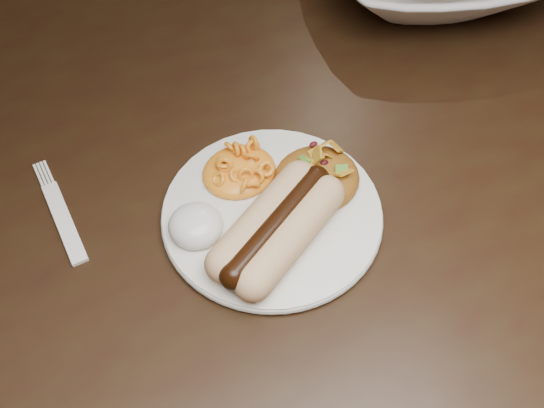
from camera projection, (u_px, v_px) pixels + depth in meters
floor at (235, 387)px, 1.27m from camera, size 4.00×4.00×0.00m
table at (209, 186)px, 0.74m from camera, size 1.60×0.90×0.75m
plate at (272, 214)px, 0.60m from camera, size 0.26×0.26×0.01m
hotdog at (277, 227)px, 0.56m from camera, size 0.12×0.11×0.03m
mac_and_cheese at (239, 165)px, 0.61m from camera, size 0.07×0.07×0.03m
sour_cream at (195, 221)px, 0.57m from camera, size 0.05×0.05×0.03m
taco_salad at (317, 173)px, 0.60m from camera, size 0.08×0.08×0.04m
fork at (64, 222)px, 0.60m from camera, size 0.02×0.13×0.00m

